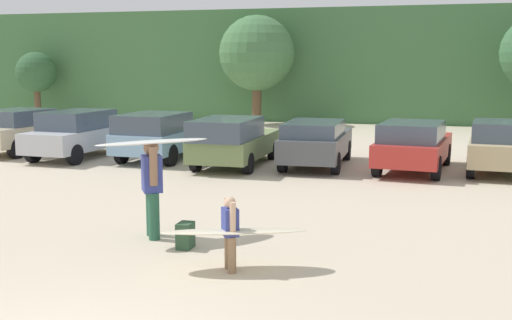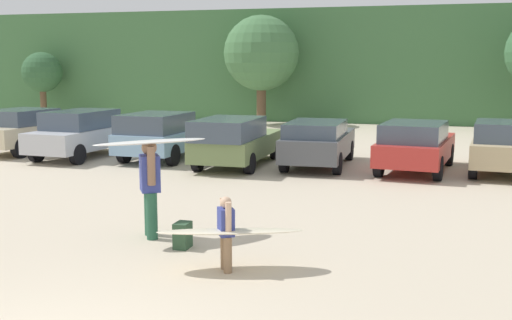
{
  "view_description": "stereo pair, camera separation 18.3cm",
  "coord_description": "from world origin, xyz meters",
  "px_view_note": "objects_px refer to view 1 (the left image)",
  "views": [
    {
      "loc": [
        3.81,
        -5.62,
        3.15
      ],
      "look_at": [
        0.03,
        8.33,
        0.96
      ],
      "focal_mm": 44.9,
      "sensor_mm": 36.0,
      "label": 1
    },
    {
      "loc": [
        3.98,
        -5.57,
        3.15
      ],
      "look_at": [
        0.03,
        8.33,
        0.96
      ],
      "focal_mm": 44.9,
      "sensor_mm": 36.0,
      "label": 2
    }
  ],
  "objects_px": {
    "parked_car_champagne": "(25,129)",
    "parked_car_olive_green": "(233,140)",
    "parked_car_dark_gray": "(316,141)",
    "parked_car_red": "(413,145)",
    "surfboard_white": "(153,142)",
    "surfboard_cream": "(234,231)",
    "person_child": "(230,229)",
    "backpack_dropped": "(185,236)",
    "parked_car_silver": "(79,133)",
    "parked_car_sky_blue": "(162,135)",
    "parked_car_tan": "(503,146)",
    "person_adult": "(152,183)"
  },
  "relations": [
    {
      "from": "parked_car_red",
      "to": "person_adult",
      "type": "distance_m",
      "value": 9.67
    },
    {
      "from": "parked_car_red",
      "to": "person_adult",
      "type": "relative_size",
      "value": 2.48
    },
    {
      "from": "parked_car_olive_green",
      "to": "backpack_dropped",
      "type": "xyz_separation_m",
      "value": [
        1.79,
        -8.58,
        -0.59
      ]
    },
    {
      "from": "parked_car_champagne",
      "to": "parked_car_tan",
      "type": "relative_size",
      "value": 1.17
    },
    {
      "from": "parked_car_sky_blue",
      "to": "parked_car_red",
      "type": "xyz_separation_m",
      "value": [
        8.03,
        -0.28,
        -0.03
      ]
    },
    {
      "from": "parked_car_olive_green",
      "to": "person_child",
      "type": "distance_m",
      "value": 9.96
    },
    {
      "from": "parked_car_olive_green",
      "to": "backpack_dropped",
      "type": "height_order",
      "value": "parked_car_olive_green"
    },
    {
      "from": "parked_car_silver",
      "to": "parked_car_sky_blue",
      "type": "xyz_separation_m",
      "value": [
        2.85,
        0.39,
        -0.01
      ]
    },
    {
      "from": "surfboard_cream",
      "to": "parked_car_sky_blue",
      "type": "bearing_deg",
      "value": -80.33
    },
    {
      "from": "person_child",
      "to": "backpack_dropped",
      "type": "distance_m",
      "value": 1.52
    },
    {
      "from": "parked_car_sky_blue",
      "to": "surfboard_white",
      "type": "bearing_deg",
      "value": -154.68
    },
    {
      "from": "surfboard_white",
      "to": "surfboard_cream",
      "type": "relative_size",
      "value": 0.82
    },
    {
      "from": "parked_car_sky_blue",
      "to": "person_child",
      "type": "bearing_deg",
      "value": -148.86
    },
    {
      "from": "parked_car_tan",
      "to": "person_adult",
      "type": "distance_m",
      "value": 11.26
    },
    {
      "from": "parked_car_olive_green",
      "to": "parked_car_tan",
      "type": "bearing_deg",
      "value": -83.66
    },
    {
      "from": "parked_car_silver",
      "to": "parked_car_dark_gray",
      "type": "distance_m",
      "value": 7.99
    },
    {
      "from": "parked_car_dark_gray",
      "to": "parked_car_red",
      "type": "height_order",
      "value": "parked_car_red"
    },
    {
      "from": "parked_car_olive_green",
      "to": "parked_car_red",
      "type": "bearing_deg",
      "value": -84.02
    },
    {
      "from": "parked_car_olive_green",
      "to": "backpack_dropped",
      "type": "bearing_deg",
      "value": -168.05
    },
    {
      "from": "surfboard_white",
      "to": "parked_car_silver",
      "type": "bearing_deg",
      "value": -96.94
    },
    {
      "from": "parked_car_champagne",
      "to": "parked_car_silver",
      "type": "bearing_deg",
      "value": -99.75
    },
    {
      "from": "person_child",
      "to": "parked_car_champagne",
      "type": "bearing_deg",
      "value": -76.43
    },
    {
      "from": "person_adult",
      "to": "surfboard_cream",
      "type": "distance_m",
      "value": 2.44
    },
    {
      "from": "surfboard_white",
      "to": "parked_car_tan",
      "type": "bearing_deg",
      "value": -172.04
    },
    {
      "from": "parked_car_dark_gray",
      "to": "backpack_dropped",
      "type": "bearing_deg",
      "value": 175.08
    },
    {
      "from": "parked_car_champagne",
      "to": "parked_car_olive_green",
      "type": "bearing_deg",
      "value": -91.68
    },
    {
      "from": "parked_car_tan",
      "to": "surfboard_cream",
      "type": "distance_m",
      "value": 11.41
    },
    {
      "from": "parked_car_olive_green",
      "to": "parked_car_sky_blue",
      "type": "bearing_deg",
      "value": 73.29
    },
    {
      "from": "surfboard_white",
      "to": "parked_car_champagne",
      "type": "bearing_deg",
      "value": -89.91
    },
    {
      "from": "surfboard_white",
      "to": "person_adult",
      "type": "bearing_deg",
      "value": -4.79
    },
    {
      "from": "parked_car_olive_green",
      "to": "person_child",
      "type": "bearing_deg",
      "value": -162.92
    },
    {
      "from": "parked_car_silver",
      "to": "parked_car_sky_blue",
      "type": "bearing_deg",
      "value": -78.51
    },
    {
      "from": "parked_car_champagne",
      "to": "parked_car_olive_green",
      "type": "relative_size",
      "value": 1.05
    },
    {
      "from": "parked_car_champagne",
      "to": "parked_car_tan",
      "type": "height_order",
      "value": "parked_car_champagne"
    },
    {
      "from": "surfboard_white",
      "to": "backpack_dropped",
      "type": "bearing_deg",
      "value": 102.17
    },
    {
      "from": "parked_car_tan",
      "to": "surfboard_white",
      "type": "relative_size",
      "value": 2.13
    },
    {
      "from": "parked_car_silver",
      "to": "parked_car_red",
      "type": "xyz_separation_m",
      "value": [
        10.88,
        0.11,
        -0.04
      ]
    },
    {
      "from": "person_adult",
      "to": "parked_car_silver",
      "type": "bearing_deg",
      "value": -84.85
    },
    {
      "from": "parked_car_sky_blue",
      "to": "person_child",
      "type": "xyz_separation_m",
      "value": [
        5.58,
        -10.35,
        -0.17
      ]
    },
    {
      "from": "parked_car_sky_blue",
      "to": "parked_car_red",
      "type": "relative_size",
      "value": 1.02
    },
    {
      "from": "parked_car_red",
      "to": "backpack_dropped",
      "type": "bearing_deg",
      "value": 165.35
    },
    {
      "from": "parked_car_sky_blue",
      "to": "person_adult",
      "type": "relative_size",
      "value": 2.53
    },
    {
      "from": "parked_car_silver",
      "to": "parked_car_olive_green",
      "type": "bearing_deg",
      "value": -90.7
    },
    {
      "from": "parked_car_dark_gray",
      "to": "parked_car_tan",
      "type": "height_order",
      "value": "parked_car_tan"
    },
    {
      "from": "parked_car_dark_gray",
      "to": "person_adult",
      "type": "bearing_deg",
      "value": 169.55
    },
    {
      "from": "parked_car_dark_gray",
      "to": "parked_car_silver",
      "type": "bearing_deg",
      "value": 90.96
    },
    {
      "from": "parked_car_silver",
      "to": "backpack_dropped",
      "type": "relative_size",
      "value": 9.61
    },
    {
      "from": "person_child",
      "to": "backpack_dropped",
      "type": "xyz_separation_m",
      "value": [
        -1.11,
        0.95,
        -0.43
      ]
    },
    {
      "from": "person_adult",
      "to": "parked_car_tan",
      "type": "bearing_deg",
      "value": -159.79
    },
    {
      "from": "parked_car_champagne",
      "to": "person_adult",
      "type": "relative_size",
      "value": 2.68
    }
  ]
}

